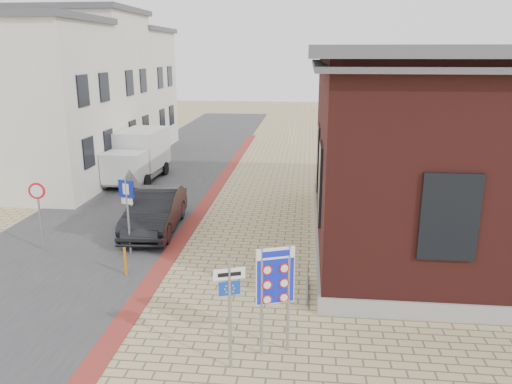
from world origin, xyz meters
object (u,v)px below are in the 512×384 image
at_px(border_sign, 275,279).
at_px(bollard, 125,262).
at_px(parking_sign, 127,202).
at_px(sedan, 155,211).
at_px(essen_sign, 230,299).
at_px(box_truck, 139,155).

distance_m(border_sign, bollard, 6.20).
xyz_separation_m(border_sign, parking_sign, (-5.29, 5.32, -0.01)).
xyz_separation_m(sedan, border_sign, (5.11, -7.64, 1.05)).
relative_size(essen_sign, parking_sign, 0.93).
relative_size(box_truck, essen_sign, 2.05).
bearing_deg(box_truck, essen_sign, -62.92).
xyz_separation_m(sedan, essen_sign, (4.20, -8.32, 0.87)).
height_order(box_truck, essen_sign, box_truck).
relative_size(sedan, border_sign, 1.86).
bearing_deg(sedan, box_truck, 108.90).
height_order(sedan, box_truck, box_truck).
bearing_deg(parking_sign, bollard, -58.75).
relative_size(sedan, bollard, 5.28).
relative_size(box_truck, border_sign, 1.99).
distance_m(sedan, border_sign, 9.26).
relative_size(sedan, essen_sign, 1.92).
bearing_deg(bollard, sedan, 93.90).
distance_m(sedan, parking_sign, 2.55).
height_order(sedan, border_sign, border_sign).
bearing_deg(parking_sign, essen_sign, -37.58).
bearing_deg(border_sign, sedan, 103.53).
bearing_deg(essen_sign, sedan, 97.88).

